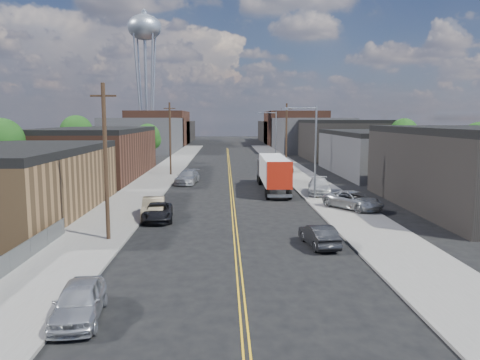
{
  "coord_description": "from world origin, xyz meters",
  "views": [
    {
      "loc": [
        -0.71,
        -19.52,
        7.79
      ],
      "look_at": [
        0.61,
        20.8,
        2.5
      ],
      "focal_mm": 35.0,
      "sensor_mm": 36.0,
      "label": 1
    }
  ],
  "objects": [
    {
      "name": "car_right_lot_a",
      "position": [
        10.23,
        19.41,
        0.9
      ],
      "size": [
        5.12,
        5.89,
        1.51
      ],
      "primitive_type": "imported",
      "rotation": [
        0.0,
        0.0,
        0.6
      ],
      "color": "#A4A8A9",
      "rests_on": "sidewalk_right"
    },
    {
      "name": "skyline_left_a",
      "position": [
        -20.0,
        95.0,
        4.0
      ],
      "size": [
        16.0,
        30.0,
        8.0
      ],
      "primitive_type": "cube",
      "color": "#333335",
      "rests_on": "ground"
    },
    {
      "name": "warehouse_tan",
      "position": [
        -18.0,
        18.0,
        2.8
      ],
      "size": [
        12.0,
        22.0,
        5.6
      ],
      "color": "brown",
      "rests_on": "ground"
    },
    {
      "name": "semi_truck",
      "position": [
        4.5,
        31.3,
        2.14
      ],
      "size": [
        2.59,
        14.42,
        3.77
      ],
      "rotation": [
        0.0,
        0.0,
        -0.01
      ],
      "color": "silver",
      "rests_on": "ground"
    },
    {
      "name": "chainlink_fence",
      "position": [
        -11.5,
        3.5,
        0.66
      ],
      "size": [
        0.05,
        16.0,
        1.22
      ],
      "color": "slate",
      "rests_on": "ground"
    },
    {
      "name": "water_tower",
      "position": [
        -22.0,
        110.0,
        30.65
      ],
      "size": [
        9.0,
        9.0,
        36.9
      ],
      "color": "gray",
      "rests_on": "ground"
    },
    {
      "name": "ground",
      "position": [
        0.0,
        60.0,
        0.0
      ],
      "size": [
        260.0,
        260.0,
        0.0
      ],
      "primitive_type": "plane",
      "color": "black",
      "rests_on": "ground"
    },
    {
      "name": "car_right_oncoming",
      "position": [
        5.05,
        8.29,
        0.69
      ],
      "size": [
        1.98,
        4.31,
        1.37
      ],
      "primitive_type": "imported",
      "rotation": [
        0.0,
        0.0,
        3.27
      ],
      "color": "black",
      "rests_on": "ground"
    },
    {
      "name": "utility_pole_left_far",
      "position": [
        -8.2,
        45.0,
        5.14
      ],
      "size": [
        1.6,
        0.26,
        10.0
      ],
      "color": "black",
      "rests_on": "ground"
    },
    {
      "name": "skyline_right_a",
      "position": [
        20.0,
        95.0,
        4.0
      ],
      "size": [
        16.0,
        30.0,
        8.0
      ],
      "primitive_type": "cube",
      "color": "#333335",
      "rests_on": "ground"
    },
    {
      "name": "utility_pole_left_near",
      "position": [
        -8.2,
        10.0,
        5.14
      ],
      "size": [
        1.6,
        0.26,
        10.0
      ],
      "color": "black",
      "rests_on": "ground"
    },
    {
      "name": "warehouse_brown",
      "position": [
        -18.0,
        44.0,
        3.3
      ],
      "size": [
        12.0,
        26.0,
        6.6
      ],
      "color": "#4A291D",
      "rests_on": "ground"
    },
    {
      "name": "car_left_a",
      "position": [
        -6.4,
        -1.93,
        0.75
      ],
      "size": [
        2.23,
        4.54,
        1.49
      ],
      "primitive_type": "imported",
      "rotation": [
        0.0,
        0.0,
        0.11
      ],
      "color": "#B6B8BC",
      "rests_on": "ground"
    },
    {
      "name": "car_right_lot_b",
      "position": [
        8.95,
        27.65,
        0.93
      ],
      "size": [
        3.02,
        5.68,
        1.57
      ],
      "primitive_type": "imported",
      "rotation": [
        0.0,
        0.0,
        -0.16
      ],
      "color": "silver",
      "rests_on": "sidewalk_right"
    },
    {
      "name": "utility_pole_right",
      "position": [
        8.2,
        48.0,
        5.14
      ],
      "size": [
        1.6,
        0.26,
        10.0
      ],
      "color": "black",
      "rests_on": "ground"
    },
    {
      "name": "sidewalk_left",
      "position": [
        -9.5,
        45.0,
        0.07
      ],
      "size": [
        5.0,
        140.0,
        0.15
      ],
      "primitive_type": "cube",
      "color": "slate",
      "rests_on": "ground"
    },
    {
      "name": "tree_left_near",
      "position": [
        -23.94,
        30.0,
        5.18
      ],
      "size": [
        4.85,
        4.76,
        7.91
      ],
      "color": "black",
      "rests_on": "ground"
    },
    {
      "name": "car_left_d",
      "position": [
        -5.22,
        36.56,
        0.81
      ],
      "size": [
        3.0,
        5.86,
        1.63
      ],
      "primitive_type": "imported",
      "rotation": [
        0.0,
        0.0,
        -0.13
      ],
      "color": "#A5A8AA",
      "rests_on": "ground"
    },
    {
      "name": "car_left_c",
      "position": [
        -5.9,
        16.0,
        0.68
      ],
      "size": [
        2.73,
        5.1,
        1.36
      ],
      "primitive_type": "imported",
      "rotation": [
        0.0,
        0.0,
        0.1
      ],
      "color": "black",
      "rests_on": "ground"
    },
    {
      "name": "streetlight_near",
      "position": [
        7.6,
        25.0,
        5.33
      ],
      "size": [
        3.39,
        0.25,
        9.0
      ],
      "color": "gray",
      "rests_on": "ground"
    },
    {
      "name": "car_left_b",
      "position": [
        -6.4,
        17.23,
        0.79
      ],
      "size": [
        2.13,
        4.95,
        1.58
      ],
      "primitive_type": "imported",
      "rotation": [
        0.0,
        0.0,
        0.1
      ],
      "color": "#837356",
      "rests_on": "ground"
    },
    {
      "name": "tree_right_far",
      "position": [
        30.06,
        60.0,
        5.18
      ],
      "size": [
        4.85,
        4.76,
        7.91
      ],
      "color": "black",
      "rests_on": "ground"
    },
    {
      "name": "tree_right_near",
      "position": [
        30.06,
        36.0,
        4.87
      ],
      "size": [
        4.6,
        4.48,
        7.44
      ],
      "color": "black",
      "rests_on": "ground"
    },
    {
      "name": "streetlight_far",
      "position": [
        7.6,
        60.0,
        5.33
      ],
      "size": [
        3.39,
        0.25,
        9.0
      ],
      "color": "gray",
      "rests_on": "ground"
    },
    {
      "name": "tree_left_far",
      "position": [
        -13.94,
        62.0,
        4.57
      ],
      "size": [
        4.35,
        4.2,
        6.97
      ],
      "color": "black",
      "rests_on": "ground"
    },
    {
      "name": "sidewalk_right",
      "position": [
        9.5,
        45.0,
        0.07
      ],
      "size": [
        5.0,
        140.0,
        0.15
      ],
      "primitive_type": "cube",
      "color": "slate",
      "rests_on": "ground"
    },
    {
      "name": "skyline_left_b",
      "position": [
        -20.0,
        120.0,
        5.0
      ],
      "size": [
        16.0,
        26.0,
        10.0
      ],
      "primitive_type": "cube",
      "color": "#4A291D",
      "rests_on": "ground"
    },
    {
      "name": "centerline",
      "position": [
        0.0,
        45.0,
        0.01
      ],
      "size": [
        0.32,
        120.0,
        0.01
      ],
      "primitive_type": "cube",
      "color": "gold",
      "rests_on": "ground"
    },
    {
      "name": "skyline_left_c",
      "position": [
        -20.0,
        140.0,
        3.5
      ],
      "size": [
        16.0,
        40.0,
        7.0
      ],
      "primitive_type": "cube",
      "color": "black",
      "rests_on": "ground"
    },
    {
      "name": "car_right_lot_c",
      "position": [
        8.2,
        47.86,
        0.97
      ],
      "size": [
        2.23,
        4.91,
        1.63
      ],
      "primitive_type": "imported",
      "rotation": [
        0.0,
        0.0,
        -0.06
      ],
      "color": "black",
      "rests_on": "sidewalk_right"
    },
    {
      "name": "industrial_right_c",
      "position": [
        22.0,
        72.0,
        3.8
      ],
      "size": [
        14.0,
        22.0,
        7.6
      ],
      "color": "black",
      "rests_on": "ground"
    },
    {
      "name": "skyline_right_c",
      "position": [
        20.0,
        140.0,
        3.5
      ],
      "size": [
        16.0,
        40.0,
        7.0
      ],
      "primitive_type": "cube",
      "color": "black",
      "rests_on": "ground"
    },
    {
      "name": "skyline_right_b",
      "position": [
        20.0,
        120.0,
        5.0
      ],
      "size": [
        16.0,
        26.0,
        10.0
      ],
      "primitive_type": "cube",
      "color": "#4A291D",
      "rests_on": "ground"
    },
    {
      "name": "tree_left_mid",
      "position": [
        -23.94,
        55.0,
        5.48
      ],
      "size": [
        5.1,
        5.04,
        8.37
      ],
      "color": "black",
      "rests_on": "ground"
    },
    {
      "name": "industrial_right_b",
      "position": [
        22.0,
        46.0,
        3.05
      ],
      "size": [
        14.0,
        24.0,
        6.1
      ],
      "color": "#333335",
      "rests_on": "ground"
    }
  ]
}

